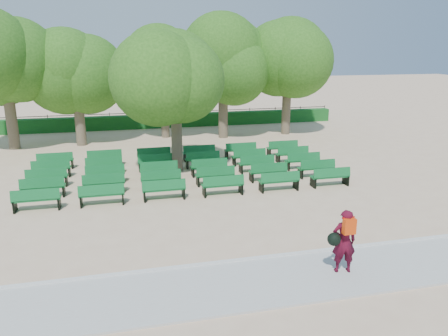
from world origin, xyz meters
The scene contains 9 objects.
ground centered at (0.00, 0.00, 0.00)m, with size 120.00×120.00×0.00m, color #D3AF8B.
paving centered at (0.00, -7.40, 0.03)m, with size 30.00×2.20×0.06m, color #B7B7B2.
curb centered at (0.00, -6.25, 0.05)m, with size 30.00×0.12×0.10m, color silver.
hedge centered at (0.00, 14.00, 0.45)m, with size 26.00×0.70×0.90m, color #175D20.
fence centered at (0.00, 14.40, 0.00)m, with size 26.00×0.10×1.02m, color black, non-canonical shape.
tree_line centered at (0.00, 10.00, 0.00)m, with size 21.80×6.80×7.04m, color #336B1C, non-canonical shape.
bench_array centered at (0.18, 1.82, 0.08)m, with size 1.62×0.61×1.00m.
tree_among centered at (0.05, 2.85, 4.36)m, with size 4.59×4.59×6.45m.
person centered at (2.76, -7.41, 0.91)m, with size 0.80×0.51×1.64m.
Camera 1 is at (-2.43, -16.27, 5.54)m, focal length 35.00 mm.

